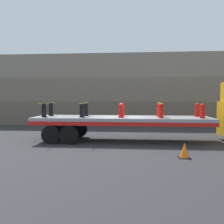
{
  "coord_description": "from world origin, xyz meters",
  "views": [
    {
      "loc": [
        0.71,
        -13.3,
        2.35
      ],
      "look_at": [
        -0.51,
        0.0,
        1.57
      ],
      "focal_mm": 40.0,
      "sensor_mm": 36.0,
      "label": 1
    }
  ],
  "objects_px": {
    "fire_hydrant_black_near_1": "(82,111)",
    "fire_hydrant_red_far_4": "(197,110)",
    "fire_hydrant_black_far_0": "(51,109)",
    "flatbed_trailer": "(110,121)",
    "fire_hydrant_red_far_2": "(122,110)",
    "fire_hydrant_red_near_2": "(121,111)",
    "traffic_cone": "(184,151)",
    "fire_hydrant_red_far_3": "(159,110)",
    "fire_hydrant_red_near_3": "(161,111)",
    "fire_hydrant_red_near_4": "(203,111)",
    "fire_hydrant_black_near_0": "(44,110)",
    "fire_hydrant_black_far_1": "(86,110)"
  },
  "relations": [
    {
      "from": "flatbed_trailer",
      "to": "fire_hydrant_black_far_0",
      "type": "distance_m",
      "value": 3.53
    },
    {
      "from": "fire_hydrant_red_far_2",
      "to": "fire_hydrant_red_far_4",
      "type": "bearing_deg",
      "value": 0.0
    },
    {
      "from": "fire_hydrant_red_far_3",
      "to": "traffic_cone",
      "type": "relative_size",
      "value": 1.23
    },
    {
      "from": "fire_hydrant_red_far_4",
      "to": "fire_hydrant_red_far_3",
      "type": "bearing_deg",
      "value": 180.0
    },
    {
      "from": "fire_hydrant_black_far_0",
      "to": "fire_hydrant_black_far_1",
      "type": "xyz_separation_m",
      "value": [
        2.04,
        0.0,
        0.0
      ]
    },
    {
      "from": "fire_hydrant_red_far_3",
      "to": "fire_hydrant_red_near_4",
      "type": "bearing_deg",
      "value": -27.85
    },
    {
      "from": "fire_hydrant_black_far_0",
      "to": "fire_hydrant_black_near_1",
      "type": "xyz_separation_m",
      "value": [
        2.04,
        -1.08,
        0.0
      ]
    },
    {
      "from": "fire_hydrant_red_far_3",
      "to": "fire_hydrant_red_far_4",
      "type": "relative_size",
      "value": 1.0
    },
    {
      "from": "fire_hydrant_black_near_0",
      "to": "fire_hydrant_red_near_3",
      "type": "xyz_separation_m",
      "value": [
        6.11,
        0.0,
        0.0
      ]
    },
    {
      "from": "fire_hydrant_red_far_3",
      "to": "fire_hydrant_red_near_3",
      "type": "bearing_deg",
      "value": -90.0
    },
    {
      "from": "fire_hydrant_red_near_2",
      "to": "fire_hydrant_red_far_4",
      "type": "relative_size",
      "value": 1.0
    },
    {
      "from": "fire_hydrant_red_near_4",
      "to": "traffic_cone",
      "type": "distance_m",
      "value": 3.58
    },
    {
      "from": "fire_hydrant_red_near_3",
      "to": "fire_hydrant_red_far_3",
      "type": "height_order",
      "value": "same"
    },
    {
      "from": "fire_hydrant_black_far_0",
      "to": "fire_hydrant_red_far_2",
      "type": "distance_m",
      "value": 4.08
    },
    {
      "from": "fire_hydrant_black_far_0",
      "to": "fire_hydrant_red_far_4",
      "type": "height_order",
      "value": "same"
    },
    {
      "from": "fire_hydrant_red_far_4",
      "to": "traffic_cone",
      "type": "xyz_separation_m",
      "value": [
        -1.44,
        -4.05,
        -1.38
      ]
    },
    {
      "from": "fire_hydrant_red_far_4",
      "to": "traffic_cone",
      "type": "relative_size",
      "value": 1.23
    },
    {
      "from": "fire_hydrant_black_far_0",
      "to": "traffic_cone",
      "type": "relative_size",
      "value": 1.23
    },
    {
      "from": "flatbed_trailer",
      "to": "fire_hydrant_black_far_0",
      "type": "bearing_deg",
      "value": 171.09
    },
    {
      "from": "fire_hydrant_black_far_1",
      "to": "fire_hydrant_red_far_3",
      "type": "bearing_deg",
      "value": 0.0
    },
    {
      "from": "fire_hydrant_red_far_2",
      "to": "fire_hydrant_black_far_0",
      "type": "bearing_deg",
      "value": 180.0
    },
    {
      "from": "traffic_cone",
      "to": "fire_hydrant_red_near_2",
      "type": "bearing_deg",
      "value": 131.56
    },
    {
      "from": "fire_hydrant_black_far_0",
      "to": "fire_hydrant_black_far_1",
      "type": "bearing_deg",
      "value": 0.0
    },
    {
      "from": "flatbed_trailer",
      "to": "fire_hydrant_red_near_4",
      "type": "height_order",
      "value": "fire_hydrant_red_near_4"
    },
    {
      "from": "flatbed_trailer",
      "to": "fire_hydrant_black_near_0",
      "type": "bearing_deg",
      "value": -171.09
    },
    {
      "from": "fire_hydrant_black_near_1",
      "to": "flatbed_trailer",
      "type": "bearing_deg",
      "value": 21.07
    },
    {
      "from": "fire_hydrant_black_near_1",
      "to": "fire_hydrant_red_far_2",
      "type": "height_order",
      "value": "same"
    },
    {
      "from": "fire_hydrant_red_far_2",
      "to": "fire_hydrant_red_far_4",
      "type": "relative_size",
      "value": 1.0
    },
    {
      "from": "fire_hydrant_black_far_0",
      "to": "fire_hydrant_black_far_1",
      "type": "distance_m",
      "value": 2.04
    },
    {
      "from": "fire_hydrant_black_near_1",
      "to": "traffic_cone",
      "type": "xyz_separation_m",
      "value": [
        4.68,
        -2.98,
        -1.38
      ]
    },
    {
      "from": "fire_hydrant_red_near_2",
      "to": "fire_hydrant_red_far_3",
      "type": "relative_size",
      "value": 1.0
    },
    {
      "from": "flatbed_trailer",
      "to": "fire_hydrant_red_near_3",
      "type": "bearing_deg",
      "value": -11.36
    },
    {
      "from": "flatbed_trailer",
      "to": "fire_hydrant_red_far_4",
      "type": "bearing_deg",
      "value": 6.51
    },
    {
      "from": "fire_hydrant_black_far_1",
      "to": "traffic_cone",
      "type": "distance_m",
      "value": 6.34
    },
    {
      "from": "fire_hydrant_black_near_1",
      "to": "fire_hydrant_red_near_2",
      "type": "distance_m",
      "value": 2.04
    },
    {
      "from": "fire_hydrant_black_far_1",
      "to": "fire_hydrant_red_near_2",
      "type": "relative_size",
      "value": 1.0
    },
    {
      "from": "fire_hydrant_black_near_1",
      "to": "fire_hydrant_red_far_4",
      "type": "distance_m",
      "value": 6.21
    },
    {
      "from": "fire_hydrant_red_near_3",
      "to": "fire_hydrant_black_near_1",
      "type": "bearing_deg",
      "value": 180.0
    },
    {
      "from": "fire_hydrant_red_near_2",
      "to": "fire_hydrant_red_far_2",
      "type": "distance_m",
      "value": 1.08
    },
    {
      "from": "fire_hydrant_red_near_2",
      "to": "flatbed_trailer",
      "type": "bearing_deg",
      "value": 139.96
    },
    {
      "from": "flatbed_trailer",
      "to": "fire_hydrant_red_near_2",
      "type": "height_order",
      "value": "fire_hydrant_red_near_2"
    },
    {
      "from": "flatbed_trailer",
      "to": "fire_hydrant_red_near_4",
      "type": "bearing_deg",
      "value": -6.51
    },
    {
      "from": "fire_hydrant_red_near_3",
      "to": "fire_hydrant_red_far_3",
      "type": "xyz_separation_m",
      "value": [
        0.0,
        1.08,
        0.0
      ]
    },
    {
      "from": "fire_hydrant_red_far_4",
      "to": "fire_hydrant_black_near_1",
      "type": "bearing_deg",
      "value": -170.01
    },
    {
      "from": "fire_hydrant_black_near_0",
      "to": "fire_hydrant_black_far_0",
      "type": "bearing_deg",
      "value": 90.0
    },
    {
      "from": "fire_hydrant_black_near_0",
      "to": "fire_hydrant_red_far_4",
      "type": "bearing_deg",
      "value": 7.52
    },
    {
      "from": "fire_hydrant_red_near_2",
      "to": "fire_hydrant_red_near_3",
      "type": "xyz_separation_m",
      "value": [
        2.04,
        0.0,
        0.0
      ]
    },
    {
      "from": "flatbed_trailer",
      "to": "fire_hydrant_red_near_2",
      "type": "distance_m",
      "value": 1.03
    },
    {
      "from": "fire_hydrant_black_far_1",
      "to": "fire_hydrant_red_far_3",
      "type": "distance_m",
      "value": 4.08
    },
    {
      "from": "fire_hydrant_black_far_0",
      "to": "fire_hydrant_red_far_3",
      "type": "xyz_separation_m",
      "value": [
        6.11,
        0.0,
        0.0
      ]
    }
  ]
}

